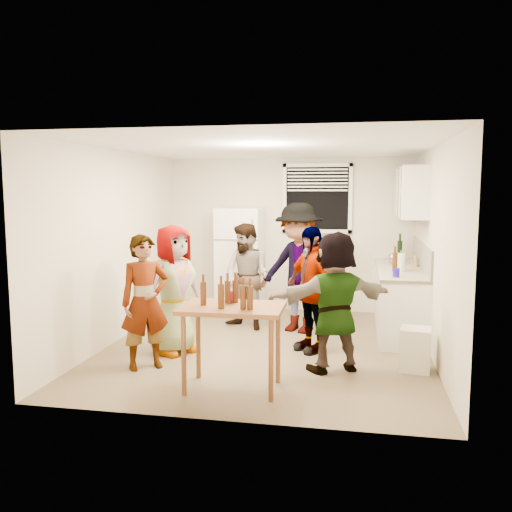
% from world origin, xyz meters
% --- Properties ---
extents(room, '(4.00, 4.50, 2.50)m').
position_xyz_m(room, '(0.00, 0.00, 0.00)').
color(room, silver).
rests_on(room, ground).
extents(window, '(1.12, 0.10, 1.06)m').
position_xyz_m(window, '(0.45, 2.21, 1.85)').
color(window, white).
rests_on(window, room).
extents(refrigerator, '(0.70, 0.70, 1.70)m').
position_xyz_m(refrigerator, '(-0.75, 1.88, 0.85)').
color(refrigerator, white).
rests_on(refrigerator, ground).
extents(counter_lower, '(0.60, 2.20, 0.86)m').
position_xyz_m(counter_lower, '(1.70, 1.15, 0.43)').
color(counter_lower, white).
rests_on(counter_lower, ground).
extents(countertop, '(0.64, 2.22, 0.04)m').
position_xyz_m(countertop, '(1.70, 1.15, 0.88)').
color(countertop, '#C3B69A').
rests_on(countertop, counter_lower).
extents(backsplash, '(0.03, 2.20, 0.36)m').
position_xyz_m(backsplash, '(1.99, 1.15, 1.08)').
color(backsplash, '#BCB6AC').
rests_on(backsplash, countertop).
extents(upper_cabinets, '(0.34, 1.60, 0.70)m').
position_xyz_m(upper_cabinets, '(1.83, 1.35, 1.95)').
color(upper_cabinets, white).
rests_on(upper_cabinets, room).
extents(kettle, '(0.27, 0.23, 0.21)m').
position_xyz_m(kettle, '(1.65, 1.53, 0.90)').
color(kettle, silver).
rests_on(kettle, countertop).
extents(paper_towel, '(0.11, 0.11, 0.24)m').
position_xyz_m(paper_towel, '(1.68, 0.82, 0.90)').
color(paper_towel, white).
rests_on(paper_towel, countertop).
extents(wine_bottle, '(0.08, 0.08, 0.31)m').
position_xyz_m(wine_bottle, '(1.75, 2.00, 0.90)').
color(wine_bottle, black).
rests_on(wine_bottle, countertop).
extents(beer_bottle_counter, '(0.07, 0.07, 0.25)m').
position_xyz_m(beer_bottle_counter, '(1.60, 0.80, 0.90)').
color(beer_bottle_counter, '#47230C').
rests_on(beer_bottle_counter, countertop).
extents(blue_cup, '(0.09, 0.09, 0.11)m').
position_xyz_m(blue_cup, '(1.59, 0.30, 0.90)').
color(blue_cup, '#1B0FA3').
rests_on(blue_cup, countertop).
extents(picture_frame, '(0.02, 0.17, 0.14)m').
position_xyz_m(picture_frame, '(1.92, 1.37, 0.97)').
color(picture_frame, gold).
rests_on(picture_frame, countertop).
extents(trash_bin, '(0.37, 0.37, 0.47)m').
position_xyz_m(trash_bin, '(1.76, -0.57, 0.25)').
color(trash_bin, silver).
rests_on(trash_bin, ground).
extents(serving_table, '(1.02, 0.69, 0.85)m').
position_xyz_m(serving_table, '(-0.10, -1.49, 0.00)').
color(serving_table, brown).
rests_on(serving_table, ground).
extents(beer_bottle_table, '(0.06, 0.06, 0.24)m').
position_xyz_m(beer_bottle_table, '(-0.17, -1.63, 0.85)').
color(beer_bottle_table, '#47230C').
rests_on(beer_bottle_table, serving_table).
extents(red_cup, '(0.09, 0.09, 0.12)m').
position_xyz_m(red_cup, '(-0.15, -1.32, 0.85)').
color(red_cup, maroon).
rests_on(red_cup, serving_table).
extents(guest_grey, '(1.73, 1.50, 0.50)m').
position_xyz_m(guest_grey, '(-1.07, -0.43, 0.00)').
color(guest_grey, gray).
rests_on(guest_grey, ground).
extents(guest_stripe, '(1.34, 1.53, 0.36)m').
position_xyz_m(guest_stripe, '(-1.20, -1.04, 0.00)').
color(guest_stripe, '#141933').
rests_on(guest_stripe, ground).
extents(guest_back_left, '(1.31, 1.68, 0.57)m').
position_xyz_m(guest_back_left, '(-0.43, 0.87, 0.00)').
color(guest_back_left, brown).
rests_on(guest_back_left, ground).
extents(guest_back_right, '(1.79, 2.13, 0.67)m').
position_xyz_m(guest_back_right, '(0.30, 0.85, 0.00)').
color(guest_back_right, '#45444A').
rests_on(guest_back_right, ground).
extents(guest_black, '(1.76, 1.71, 0.38)m').
position_xyz_m(guest_black, '(0.56, -0.05, 0.00)').
color(guest_black, black).
rests_on(guest_black, ground).
extents(guest_orange, '(1.99, 2.04, 0.46)m').
position_xyz_m(guest_orange, '(0.87, -0.74, 0.00)').
color(guest_orange, '#E29959').
rests_on(guest_orange, ground).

